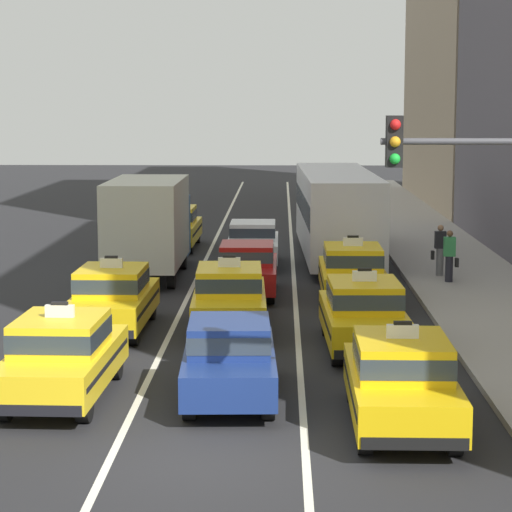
# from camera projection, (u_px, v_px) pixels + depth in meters

# --- Properties ---
(ground_plane) EXTENTS (160.00, 160.00, 0.00)m
(ground_plane) POSITION_uv_depth(u_px,v_px,m) (208.00, 460.00, 17.37)
(ground_plane) COLOR #232326
(lane_stripe_left_center) EXTENTS (0.14, 80.00, 0.01)m
(lane_stripe_left_center) POSITION_uv_depth(u_px,v_px,m) (201.00, 268.00, 37.19)
(lane_stripe_left_center) COLOR silver
(lane_stripe_left_center) RESTS_ON ground
(lane_stripe_center_right) EXTENTS (0.14, 80.00, 0.01)m
(lane_stripe_center_right) POSITION_uv_depth(u_px,v_px,m) (293.00, 269.00, 37.11)
(lane_stripe_center_right) COLOR silver
(lane_stripe_center_right) RESTS_ON ground
(sidewalk_curb) EXTENTS (4.00, 90.00, 0.15)m
(sidewalk_curb) POSITION_uv_depth(u_px,v_px,m) (481.00, 293.00, 32.02)
(sidewalk_curb) COLOR #9E9993
(sidewalk_curb) RESTS_ON ground
(taxi_left_nearest) EXTENTS (1.94, 4.61, 1.96)m
(taxi_left_nearest) POSITION_uv_depth(u_px,v_px,m) (62.00, 355.00, 20.79)
(taxi_left_nearest) COLOR black
(taxi_left_nearest) RESTS_ON ground
(taxi_left_second) EXTENTS (1.86, 4.58, 1.96)m
(taxi_left_second) POSITION_uv_depth(u_px,v_px,m) (113.00, 298.00, 26.89)
(taxi_left_second) COLOR black
(taxi_left_second) RESTS_ON ground
(box_truck_left_third) EXTENTS (2.30, 6.96, 3.27)m
(box_truck_left_third) POSITION_uv_depth(u_px,v_px,m) (150.00, 223.00, 35.33)
(box_truck_left_third) COLOR black
(box_truck_left_third) RESTS_ON ground
(taxi_left_fourth) EXTENTS (1.86, 4.58, 1.96)m
(taxi_left_fourth) POSITION_uv_depth(u_px,v_px,m) (175.00, 226.00, 42.19)
(taxi_left_fourth) COLOR black
(taxi_left_fourth) RESTS_ON ground
(sedan_center_nearest) EXTENTS (1.93, 4.37, 1.58)m
(sedan_center_nearest) POSITION_uv_depth(u_px,v_px,m) (229.00, 357.00, 20.81)
(sedan_center_nearest) COLOR black
(sedan_center_nearest) RESTS_ON ground
(taxi_center_second) EXTENTS (1.96, 4.61, 1.96)m
(taxi_center_second) POSITION_uv_depth(u_px,v_px,m) (229.00, 297.00, 27.00)
(taxi_center_second) COLOR black
(taxi_center_second) RESTS_ON ground
(sedan_center_third) EXTENTS (1.77, 4.30, 1.58)m
(sedan_center_third) POSITION_uv_depth(u_px,v_px,m) (247.00, 267.00, 31.96)
(sedan_center_third) COLOR black
(sedan_center_third) RESTS_ON ground
(sedan_center_fourth) EXTENTS (1.77, 4.30, 1.58)m
(sedan_center_fourth) POSITION_uv_depth(u_px,v_px,m) (253.00, 242.00, 37.65)
(sedan_center_fourth) COLOR black
(sedan_center_fourth) RESTS_ON ground
(taxi_right_nearest) EXTENTS (1.85, 4.57, 1.96)m
(taxi_right_nearest) POSITION_uv_depth(u_px,v_px,m) (401.00, 380.00, 18.99)
(taxi_right_nearest) COLOR black
(taxi_right_nearest) RESTS_ON ground
(taxi_right_second) EXTENTS (1.93, 4.61, 1.96)m
(taxi_right_second) POSITION_uv_depth(u_px,v_px,m) (364.00, 313.00, 24.90)
(taxi_right_second) COLOR black
(taxi_right_second) RESTS_ON ground
(taxi_right_third) EXTENTS (1.84, 4.57, 1.96)m
(taxi_right_third) POSITION_uv_depth(u_px,v_px,m) (352.00, 272.00, 30.89)
(taxi_right_third) COLOR black
(taxi_right_third) RESTS_ON ground
(bus_right_fourth) EXTENTS (2.80, 11.26, 3.22)m
(bus_right_fourth) POSITION_uv_depth(u_px,v_px,m) (336.00, 210.00, 39.28)
(bus_right_fourth) COLOR black
(bus_right_fourth) RESTS_ON ground
(pedestrian_near_crosswalk) EXTENTS (0.47, 0.24, 1.63)m
(pedestrian_near_crosswalk) POSITION_uv_depth(u_px,v_px,m) (450.00, 256.00, 33.48)
(pedestrian_near_crosswalk) COLOR #23232D
(pedestrian_near_crosswalk) RESTS_ON sidewalk_curb
(pedestrian_mid_block) EXTENTS (0.47, 0.24, 1.66)m
(pedestrian_mid_block) POSITION_uv_depth(u_px,v_px,m) (440.00, 250.00, 34.68)
(pedestrian_mid_block) COLOR slate
(pedestrian_mid_block) RESTS_ON sidewalk_curb
(traffic_light_pole) EXTENTS (2.87, 0.33, 5.58)m
(traffic_light_pole) POSITION_uv_depth(u_px,v_px,m) (502.00, 234.00, 15.91)
(traffic_light_pole) COLOR #47474C
(traffic_light_pole) RESTS_ON ground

